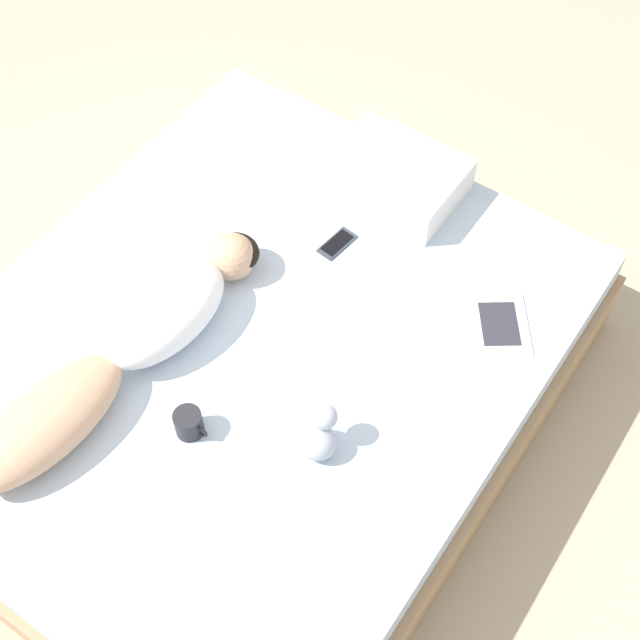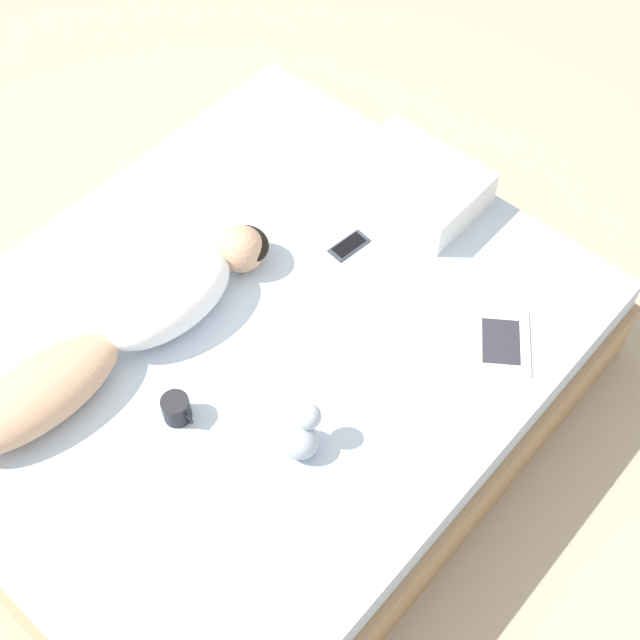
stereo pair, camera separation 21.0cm
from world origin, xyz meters
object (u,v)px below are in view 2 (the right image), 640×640
object	(u,v)px
coffee_mug	(176,409)
cell_phone	(349,246)
person	(127,329)
open_magazine	(473,340)

from	to	relation	value
coffee_mug	cell_phone	xyz separation A→B (m)	(-0.05, 0.93, -0.05)
person	coffee_mug	xyz separation A→B (m)	(0.33, -0.09, -0.04)
person	open_magazine	bearing A→B (deg)	46.65
person	cell_phone	size ratio (longest dim) A/B	7.83
open_magazine	cell_phone	size ratio (longest dim) A/B	2.94
cell_phone	coffee_mug	bearing A→B (deg)	-80.44
person	open_magazine	xyz separation A→B (m)	(0.89, 0.81, -0.09)
open_magazine	coffee_mug	bearing A→B (deg)	-157.83
person	coffee_mug	distance (m)	0.35
coffee_mug	cell_phone	distance (m)	0.94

